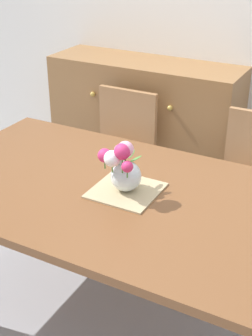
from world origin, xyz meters
The scene contains 7 objects.
ground_plane centered at (0.00, 0.00, 0.00)m, with size 12.00×12.00×0.00m, color #939399.
back_wall centered at (0.00, 1.60, 1.40)m, with size 7.00×0.10×2.80m, color silver.
dining_table centered at (0.00, 0.00, 0.69)m, with size 1.87×1.08×0.77m.
chair_left centered at (-0.45, 0.88, 0.52)m, with size 0.42×0.42×0.90m.
dresser centered at (-0.49, 1.33, 0.50)m, with size 1.40×0.47×1.00m.
placemat centered at (0.06, 0.01, 0.77)m, with size 0.30×0.30×0.01m, color tan.
flower_vase centered at (0.06, -0.01, 0.90)m, with size 0.19×0.22×0.26m.
Camera 1 is at (0.96, -1.65, 1.87)m, focal length 50.72 mm.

